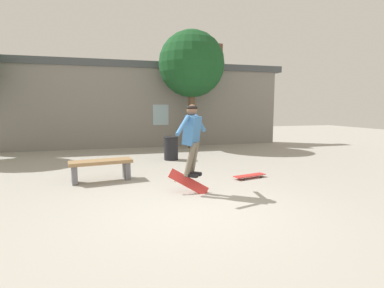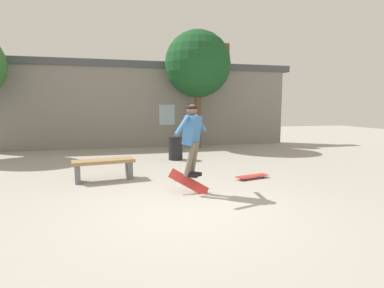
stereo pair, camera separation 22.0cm
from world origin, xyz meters
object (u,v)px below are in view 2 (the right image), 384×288
(tree_right, at_px, (198,64))
(skater, at_px, (192,134))
(trash_bin, at_px, (176,148))
(skateboard_resting, at_px, (252,176))
(park_bench, at_px, (104,166))
(skateboard_flipping, at_px, (189,183))

(tree_right, bearing_deg, skater, -105.91)
(trash_bin, relative_size, skater, 0.55)
(tree_right, xyz_separation_m, skateboard_resting, (-0.15, -5.79, -3.48))
(tree_right, distance_m, park_bench, 7.04)
(park_bench, relative_size, trash_bin, 1.91)
(park_bench, distance_m, skater, 2.59)
(park_bench, height_order, skateboard_resting, park_bench)
(tree_right, relative_size, trash_bin, 6.31)
(park_bench, xyz_separation_m, trash_bin, (2.22, 2.41, 0.06))
(park_bench, relative_size, skateboard_flipping, 1.79)
(tree_right, height_order, skater, tree_right)
(trash_bin, relative_size, skateboard_resting, 0.88)
(skater, bearing_deg, trash_bin, 126.50)
(skateboard_flipping, bearing_deg, trash_bin, 101.11)
(skater, relative_size, skateboard_flipping, 1.72)
(trash_bin, height_order, skateboard_resting, trash_bin)
(tree_right, distance_m, skateboard_resting, 6.76)
(tree_right, bearing_deg, skateboard_flipping, -106.51)
(skater, bearing_deg, skateboard_resting, 70.37)
(trash_bin, bearing_deg, park_bench, -132.72)
(tree_right, bearing_deg, park_bench, -126.17)
(skateboard_flipping, bearing_deg, tree_right, 91.53)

